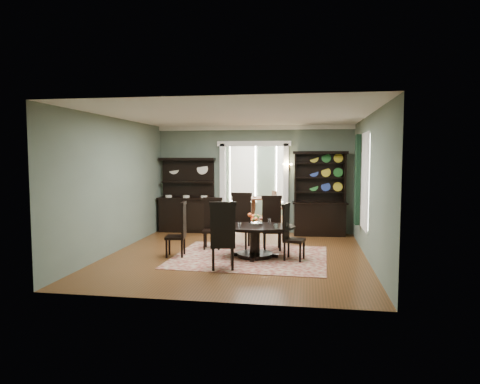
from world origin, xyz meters
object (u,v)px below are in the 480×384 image
object	(u,v)px
dining_table	(255,235)
sideboard	(187,206)
welsh_dresser	(319,205)
parlor_table	(253,206)

from	to	relation	value
dining_table	sideboard	bearing A→B (deg)	122.96
welsh_dresser	parlor_table	bearing A→B (deg)	134.45
sideboard	parlor_table	bearing A→B (deg)	45.16
parlor_table	dining_table	bearing A→B (deg)	-82.18
dining_table	sideboard	xyz separation A→B (m)	(-2.31, 2.85, 0.27)
sideboard	parlor_table	xyz separation A→B (m)	(1.67, 1.80, -0.20)
dining_table	parlor_table	world-z (taller)	parlor_table
dining_table	parlor_table	distance (m)	4.69
sideboard	welsh_dresser	xyz separation A→B (m)	(3.73, -0.00, 0.09)
welsh_dresser	parlor_table	size ratio (longest dim) A/B	2.56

